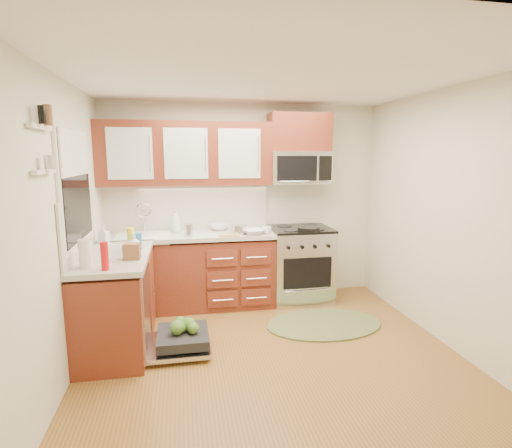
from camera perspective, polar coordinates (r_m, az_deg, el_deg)
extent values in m
plane|color=brown|center=(3.92, 2.46, -18.56)|extent=(3.50, 3.50, 0.00)
plane|color=white|center=(3.50, 2.78, 20.33)|extent=(3.50, 3.50, 0.00)
cube|color=beige|center=(5.20, -1.78, 3.10)|extent=(3.50, 0.04, 2.50)
cube|color=beige|center=(1.89, 14.93, -9.51)|extent=(3.50, 0.04, 2.50)
cube|color=beige|center=(3.54, -26.16, -1.14)|extent=(0.04, 3.50, 2.50)
cube|color=beige|center=(4.25, 26.26, 0.54)|extent=(0.04, 3.50, 2.50)
cube|color=#592214|center=(5.01, -9.47, -6.93)|extent=(2.05, 0.60, 0.85)
cube|color=#592214|center=(4.19, -19.33, -10.80)|extent=(0.60, 1.25, 0.85)
cube|color=beige|center=(4.89, -9.63, -1.63)|extent=(2.07, 0.64, 0.05)
cube|color=beige|center=(4.05, -19.58, -4.49)|extent=(0.64, 1.27, 0.05)
cube|color=beige|center=(5.13, -9.79, 2.42)|extent=(2.05, 0.02, 0.57)
cube|color=beige|center=(4.04, -23.96, -0.29)|extent=(0.02, 1.25, 0.57)
cube|color=#592214|center=(5.15, 6.17, 12.85)|extent=(0.76, 0.35, 0.47)
cube|color=white|center=(3.96, -24.37, 9.24)|extent=(0.02, 0.96, 0.40)
cube|color=white|center=(3.15, -28.47, 12.08)|extent=(0.04, 0.40, 0.03)
cube|color=white|center=(3.15, -28.01, 6.63)|extent=(0.04, 0.40, 0.03)
cylinder|color=black|center=(4.87, 7.54, -0.72)|extent=(0.31, 0.31, 0.05)
cylinder|color=silver|center=(4.78, -2.50, -0.79)|extent=(0.24, 0.24, 0.11)
cube|color=tan|center=(4.70, -3.89, -1.56)|extent=(0.27, 0.19, 0.02)
cylinder|color=silver|center=(4.68, -9.59, -0.87)|extent=(0.11, 0.11, 0.15)
cylinder|color=white|center=(3.65, -23.18, -3.91)|extent=(0.12, 0.12, 0.24)
cylinder|color=yellow|center=(4.18, -17.44, -2.01)|extent=(0.09, 0.09, 0.22)
cylinder|color=red|center=(3.51, -20.82, -4.31)|extent=(0.07, 0.07, 0.24)
cube|color=brown|center=(3.80, -17.31, -3.76)|extent=(0.15, 0.12, 0.15)
cube|color=#2A7FC7|center=(4.20, -16.68, -2.33)|extent=(0.10, 0.06, 0.16)
imported|color=#999999|center=(4.76, -0.38, -1.12)|extent=(0.26, 0.26, 0.06)
imported|color=#999999|center=(5.05, -5.23, -0.43)|extent=(0.25, 0.25, 0.08)
imported|color=#999999|center=(4.79, 1.52, -0.87)|extent=(0.14, 0.14, 0.09)
imported|color=#999999|center=(4.96, -11.39, 0.41)|extent=(0.12, 0.12, 0.28)
imported|color=#999999|center=(4.56, -20.90, -1.43)|extent=(0.11, 0.11, 0.19)
imported|color=#999999|center=(4.03, -17.08, -2.66)|extent=(0.16, 0.16, 0.19)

